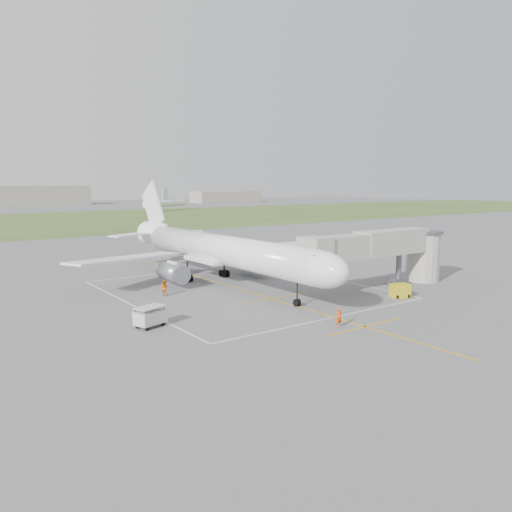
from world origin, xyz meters
TOP-DOWN VIEW (x-y plane):
  - ground at (0.00, 0.00)m, footprint 700.00×700.00m
  - grass_strip at (0.00, 130.00)m, footprint 700.00×120.00m
  - apron_markings at (0.00, -5.82)m, footprint 28.20×60.00m
  - airliner at (-0.00, 0.75)m, footprint 38.93×46.75m
  - jet_bridge at (15.72, -13.50)m, footprint 23.40×5.00m
  - gpu_unit at (12.36, -18.20)m, footprint 2.44×2.05m
  - baggage_cart at (-15.88, -12.58)m, footprint 3.10×2.40m
  - ramp_worker_nose at (-2.06, -22.70)m, footprint 0.69×0.48m
  - ramp_worker_wing at (-9.15, -1.46)m, footprint 1.13×1.13m
  - distant_aircraft at (3.31, 171.85)m, footprint 168.52×27.99m

SIDE VIEW (x-z plane):
  - ground at x=0.00m, z-range 0.00..0.00m
  - apron_markings at x=0.00m, z-range 0.00..0.01m
  - grass_strip at x=0.00m, z-range 0.00..0.02m
  - gpu_unit at x=12.36m, z-range -0.01..1.56m
  - ramp_worker_nose at x=-2.06m, z-range 0.00..1.81m
  - ramp_worker_wing at x=-9.15m, z-range 0.00..1.85m
  - baggage_cart at x=-15.88m, z-range 0.02..1.92m
  - distant_aircraft at x=3.31m, z-range -0.84..8.01m
  - airliner at x=0.00m, z-range -2.37..11.15m
  - jet_bridge at x=15.72m, z-range 1.14..8.34m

